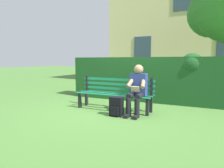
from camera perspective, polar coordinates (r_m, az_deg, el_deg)
name	(u,v)px	position (r m, az deg, el deg)	size (l,w,h in m)	color
ground	(114,110)	(5.05, 0.48, -7.50)	(60.00, 60.00, 0.00)	#477533
park_bench	(115,92)	(5.03, 0.88, -2.46)	(1.99, 0.49, 0.85)	black
person_seated	(137,88)	(4.61, 7.28, -1.25)	(0.44, 0.73, 1.15)	navy
hedge_backdrop	(144,78)	(6.22, 9.35, 1.79)	(4.66, 0.74, 1.45)	#19471E
building_facade	(186,22)	(12.01, 20.59, 16.60)	(7.76, 3.30, 6.75)	beige
backpack	(116,107)	(4.47, 1.25, -6.59)	(0.29, 0.26, 0.43)	black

